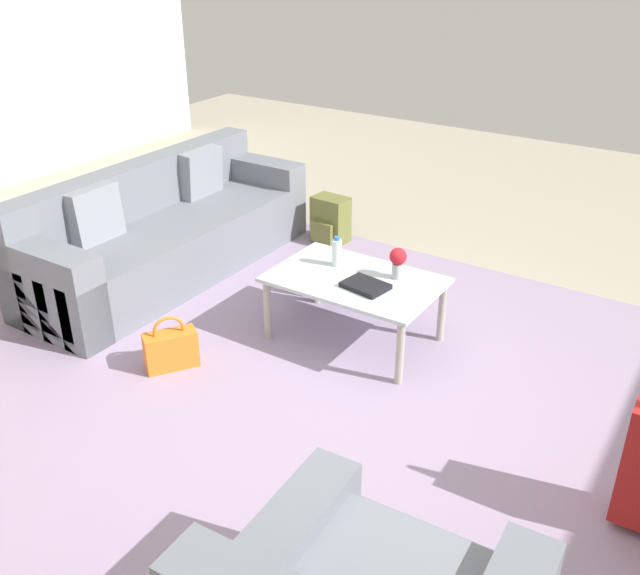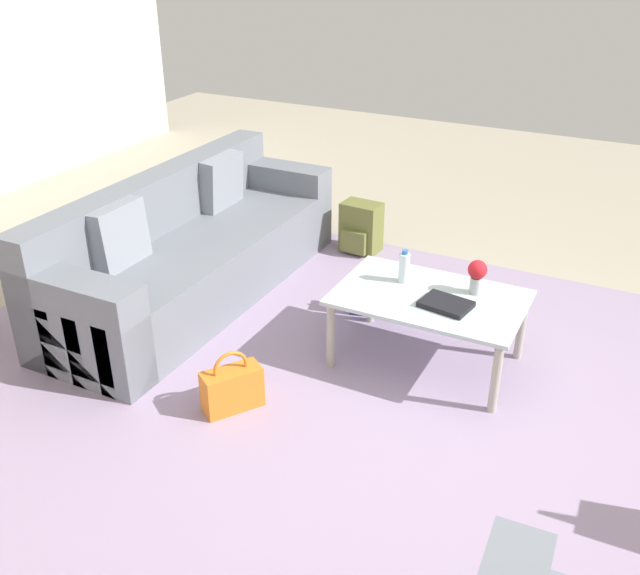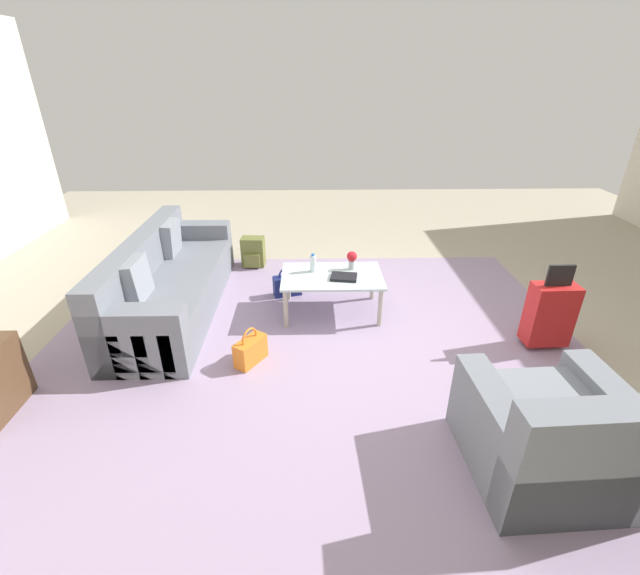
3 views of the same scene
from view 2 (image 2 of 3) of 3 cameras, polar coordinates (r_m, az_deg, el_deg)
name	(u,v)px [view 2 (image 2 of 3)]	position (r m, az deg, el deg)	size (l,w,h in m)	color
ground_plane	(465,428)	(3.86, 11.53, -10.96)	(12.00, 12.00, 0.00)	#A89E89
area_rug	(345,416)	(3.86, 1.99, -10.26)	(5.20, 4.40, 0.01)	#9984A3
couch	(187,253)	(5.02, -10.58, 2.69)	(0.84, 2.48, 0.84)	slate
coffee_table	(429,304)	(4.14, 8.72, -1.34)	(1.07, 0.69, 0.45)	silver
water_bottle	(404,267)	(4.21, 6.75, 1.62)	(0.06, 0.06, 0.20)	silver
coffee_table_book	(446,304)	(4.01, 10.04, -1.32)	(0.27, 0.20, 0.03)	black
flower_vase	(477,274)	(4.14, 12.45, 1.07)	(0.11, 0.11, 0.21)	#B2B7BC
handbag_orange	(232,388)	(3.88, -7.04, -7.99)	(0.29, 0.34, 0.36)	orange
handbag_navy	(375,296)	(4.76, 4.42, -0.66)	(0.35, 0.22, 0.36)	navy
backpack_olive	(361,228)	(5.63, 3.26, 4.74)	(0.31, 0.27, 0.40)	olive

